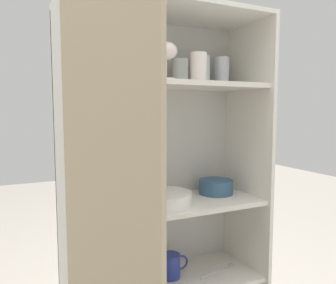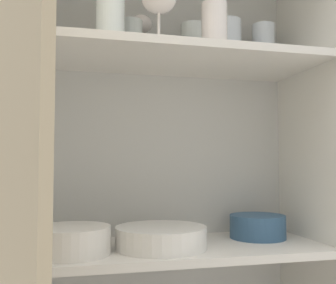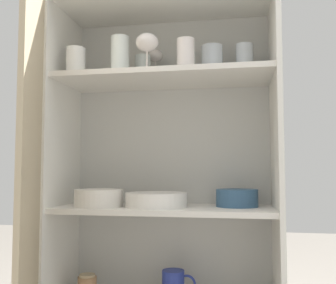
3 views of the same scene
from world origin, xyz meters
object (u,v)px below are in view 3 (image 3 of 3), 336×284
at_px(plate_stack_white, 156,200).
at_px(coffee_mug_primary, 174,284).
at_px(mixing_bowl_large, 99,197).
at_px(serving_bowl_small, 237,197).

height_order(plate_stack_white, coffee_mug_primary, plate_stack_white).
distance_m(mixing_bowl_large, serving_bowl_small, 0.52).
height_order(mixing_bowl_large, serving_bowl_small, same).
bearing_deg(plate_stack_white, serving_bowl_small, 12.83).
xyz_separation_m(plate_stack_white, mixing_bowl_large, (-0.22, -0.02, 0.01)).
relative_size(mixing_bowl_large, coffee_mug_primary, 1.44).
bearing_deg(plate_stack_white, coffee_mug_primary, 41.28).
relative_size(mixing_bowl_large, serving_bowl_small, 1.17).
height_order(mixing_bowl_large, coffee_mug_primary, mixing_bowl_large).
distance_m(plate_stack_white, serving_bowl_small, 0.30).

